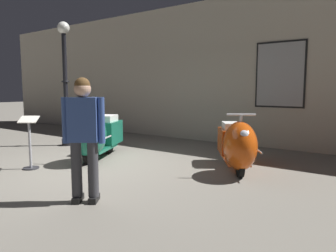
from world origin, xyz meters
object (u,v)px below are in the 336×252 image
(scooter_0, at_px, (96,135))
(lamppost, at_px, (65,77))
(visitor_0, at_px, (84,131))
(scooter_1, at_px, (237,145))
(info_stanchion, at_px, (30,147))

(scooter_0, distance_m, lamppost, 2.37)
(scooter_0, relative_size, visitor_0, 1.18)
(lamppost, bearing_deg, scooter_1, 0.90)
(visitor_0, bearing_deg, info_stanchion, 40.77)
(lamppost, relative_size, visitor_0, 1.95)
(visitor_0, distance_m, info_stanchion, 2.29)
(visitor_0, height_order, info_stanchion, visitor_0)
(scooter_1, relative_size, info_stanchion, 1.76)
(scooter_0, distance_m, scooter_1, 2.82)
(info_stanchion, bearing_deg, scooter_1, 32.54)
(scooter_0, xyz_separation_m, lamppost, (-1.89, 0.70, 1.23))
(scooter_1, height_order, info_stanchion, scooter_1)
(scooter_0, xyz_separation_m, scooter_1, (2.71, 0.77, -0.03))
(lamppost, height_order, info_stanchion, lamppost)
(scooter_0, bearing_deg, visitor_0, 19.16)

